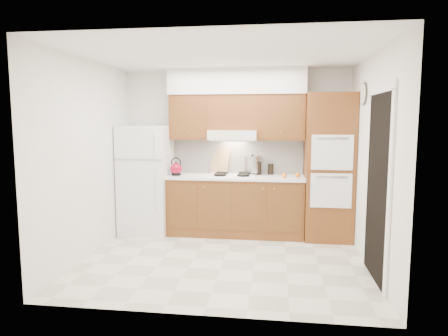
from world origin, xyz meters
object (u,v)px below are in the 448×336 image
object	(u,v)px
kettle	(176,169)
fridge	(146,180)
stock_pot	(252,164)
oven_cabinet	(329,167)

from	to	relation	value
kettle	fridge	bearing A→B (deg)	-161.59
kettle	stock_pot	xyz separation A→B (m)	(1.18, 0.31, 0.05)
oven_cabinet	stock_pot	size ratio (longest dim) A/B	8.55
fridge	stock_pot	world-z (taller)	fridge
stock_pot	fridge	bearing A→B (deg)	-171.01
fridge	oven_cabinet	xyz separation A→B (m)	(2.85, 0.03, 0.24)
oven_cabinet	kettle	bearing A→B (deg)	-178.14
fridge	oven_cabinet	size ratio (longest dim) A/B	0.78
kettle	oven_cabinet	bearing A→B (deg)	24.97
fridge	stock_pot	distance (m)	1.71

